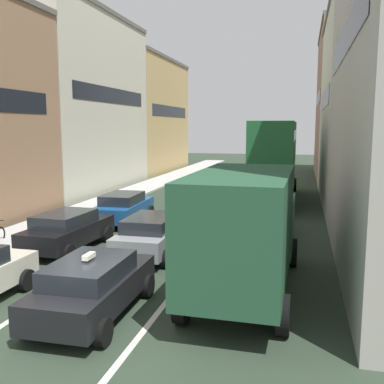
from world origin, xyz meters
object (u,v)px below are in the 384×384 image
wagon_left_lane_second (67,230)px  bus_mid_queue_primary (275,156)px  sedan_centre_lane_second (152,234)px  taxi_centre_lane_front (93,285)px  hatchback_centre_lane_third (195,209)px  removalist_box_truck (246,226)px  wagon_right_lane_far (271,198)px  sedan_right_lane_behind_truck (262,218)px  sedan_left_lane_third (124,207)px

wagon_left_lane_second → bus_mid_queue_primary: size_ratio=0.42×
sedan_centre_lane_second → bus_mid_queue_primary: (3.55, 14.13, 2.03)m
taxi_centre_lane_front → hatchback_centre_lane_third: 10.85m
hatchback_centre_lane_third → bus_mid_queue_primary: bearing=-21.7°
removalist_box_truck → wagon_right_lane_far: size_ratio=1.75×
taxi_centre_lane_front → wagon_right_lane_far: taxi_centre_lane_front is taller
wagon_right_lane_far → bus_mid_queue_primary: bearing=-1.8°
sedan_right_lane_behind_truck → wagon_right_lane_far: size_ratio=0.98×
wagon_left_lane_second → taxi_centre_lane_front: bearing=-142.4°
taxi_centre_lane_front → sedan_centre_lane_second: (-0.34, 5.51, -0.00)m
removalist_box_truck → sedan_centre_lane_second: bearing=52.4°
taxi_centre_lane_front → hatchback_centre_lane_third: bearing=-0.5°
removalist_box_truck → wagon_right_lane_far: (-0.15, 12.60, -1.18)m
taxi_centre_lane_front → bus_mid_queue_primary: (3.21, 19.64, 2.03)m
removalist_box_truck → wagon_left_lane_second: 7.93m
removalist_box_truck → sedan_right_lane_behind_truck: size_ratio=1.79×
sedan_left_lane_third → sedan_right_lane_behind_truck: bearing=-100.3°
hatchback_centre_lane_third → wagon_right_lane_far: (3.38, 4.19, 0.00)m
removalist_box_truck → wagon_right_lane_far: 12.66m
sedan_left_lane_third → sedan_right_lane_behind_truck: size_ratio=1.01×
hatchback_centre_lane_third → bus_mid_queue_primary: 9.58m
removalist_box_truck → wagon_left_lane_second: size_ratio=1.77×
sedan_right_lane_behind_truck → wagon_right_lane_far: (0.01, 5.58, 0.00)m
wagon_left_lane_second → removalist_box_truck: bearing=-109.2°
sedan_centre_lane_second → wagon_right_lane_far: 10.23m
sedan_centre_lane_second → removalist_box_truck: bearing=-129.2°
sedan_left_lane_third → sedan_right_lane_behind_truck: same height
wagon_left_lane_second → sedan_left_lane_third: (0.20, 5.07, 0.00)m
removalist_box_truck → wagon_left_lane_second: (-7.28, 2.92, -1.18)m
bus_mid_queue_primary → wagon_left_lane_second: bearing=153.8°
sedan_left_lane_third → bus_mid_queue_primary: (6.76, 9.21, 2.03)m
wagon_left_lane_second → wagon_right_lane_far: bearing=-33.7°
sedan_right_lane_behind_truck → bus_mid_queue_primary: bearing=0.2°
sedan_centre_lane_second → sedan_right_lane_behind_truck: 5.42m
sedan_centre_lane_second → wagon_left_lane_second: bearing=91.7°
hatchback_centre_lane_third → bus_mid_queue_primary: size_ratio=0.41×
wagon_left_lane_second → bus_mid_queue_primary: bearing=-23.4°
wagon_right_lane_far → removalist_box_truck: bearing=176.8°
removalist_box_truck → wagon_left_lane_second: removalist_box_truck is taller
bus_mid_queue_primary → taxi_centre_lane_front: bearing=170.5°
wagon_right_lane_far → bus_mid_queue_primary: 5.03m
wagon_right_lane_far → sedan_centre_lane_second: bearing=154.9°
sedan_right_lane_behind_truck → wagon_right_lane_far: 5.58m
sedan_left_lane_third → wagon_right_lane_far: (6.92, 4.61, 0.00)m
sedan_left_lane_third → hatchback_centre_lane_third: bearing=-85.5°
sedan_right_lane_behind_truck → bus_mid_queue_primary: bus_mid_queue_primary is taller
removalist_box_truck → sedan_right_lane_behind_truck: 7.12m
wagon_left_lane_second → sedan_left_lane_third: 5.08m
sedan_right_lane_behind_truck → removalist_box_truck: bearing=-179.4°
removalist_box_truck → taxi_centre_lane_front: removalist_box_truck is taller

